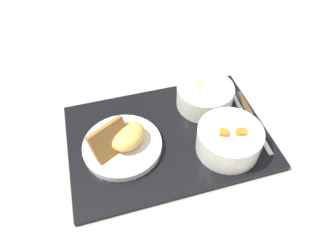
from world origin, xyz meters
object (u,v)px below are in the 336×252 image
Objects in this scene: bowl_salad at (229,139)px; spoon at (245,120)px; knife at (247,110)px; bowl_soup at (205,95)px; plate_main at (123,143)px.

spoon is at bearing -145.42° from bowl_salad.
bowl_salad is 0.13m from knife.
bowl_soup is 0.11m from knife.
bowl_salad is 0.23m from plate_main.
bowl_salad is at bearing -42.78° from knife.
spoon is (-0.06, 0.09, -0.03)m from bowl_soup.
plate_main is 0.29m from spoon.
bowl_soup is 0.80× the size of plate_main.
bowl_soup is 0.23m from plate_main.
knife is 1.31× the size of spoon.
plate_main is at bearing -84.09° from spoon.
knife is at bearing -140.21° from bowl_salad.
plate_main is at bearing -20.67° from bowl_salad.
bowl_salad is 0.94× the size of spoon.
bowl_soup reaches higher than knife.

